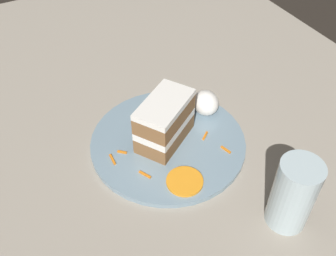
% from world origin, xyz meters
% --- Properties ---
extents(ground_plane, '(6.00, 6.00, 0.00)m').
position_xyz_m(ground_plane, '(0.00, 0.00, 0.00)').
color(ground_plane, black).
rests_on(ground_plane, ground).
extents(dining_table, '(1.40, 1.05, 0.03)m').
position_xyz_m(dining_table, '(0.00, 0.00, 0.01)').
color(dining_table, gray).
rests_on(dining_table, ground).
extents(plate, '(0.30, 0.30, 0.01)m').
position_xyz_m(plate, '(-0.05, 0.03, 0.03)').
color(plate, gray).
rests_on(plate, dining_table).
extents(cake_slice, '(0.12, 0.14, 0.09)m').
position_xyz_m(cake_slice, '(-0.04, 0.03, 0.09)').
color(cake_slice, brown).
rests_on(cake_slice, plate).
extents(cream_dollop, '(0.06, 0.05, 0.05)m').
position_xyz_m(cream_dollop, '(-0.02, -0.08, 0.06)').
color(cream_dollop, white).
rests_on(cream_dollop, plate).
extents(orange_garnish, '(0.07, 0.07, 0.00)m').
position_xyz_m(orange_garnish, '(-0.15, 0.05, 0.04)').
color(orange_garnish, orange).
rests_on(orange_garnish, plate).
extents(carrot_shreds_scatter, '(0.11, 0.21, 0.00)m').
position_xyz_m(carrot_shreds_scatter, '(-0.08, 0.06, 0.04)').
color(carrot_shreds_scatter, orange).
rests_on(carrot_shreds_scatter, plate).
extents(drinking_glass, '(0.07, 0.07, 0.13)m').
position_xyz_m(drinking_glass, '(-0.29, -0.06, 0.08)').
color(drinking_glass, silver).
rests_on(drinking_glass, dining_table).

